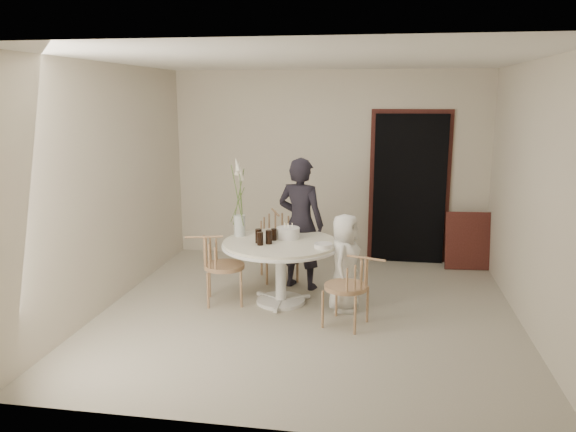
% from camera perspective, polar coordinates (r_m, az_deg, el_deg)
% --- Properties ---
extents(ground, '(4.50, 4.50, 0.00)m').
position_cam_1_polar(ground, '(6.29, 2.05, -9.74)').
color(ground, '#B8AF9D').
rests_on(ground, ground).
extents(room_shell, '(4.50, 4.50, 4.50)m').
position_cam_1_polar(room_shell, '(5.88, 2.17, 5.07)').
color(room_shell, white).
rests_on(room_shell, ground).
extents(doorway, '(1.00, 0.10, 2.10)m').
position_cam_1_polar(doorway, '(8.09, 12.22, 2.67)').
color(doorway, black).
rests_on(doorway, ground).
extents(door_trim, '(1.12, 0.03, 2.22)m').
position_cam_1_polar(door_trim, '(8.12, 12.22, 3.14)').
color(door_trim, '#5B251F').
rests_on(door_trim, ground).
extents(table, '(1.33, 1.33, 0.73)m').
position_cam_1_polar(table, '(6.37, -0.75, -3.58)').
color(table, white).
rests_on(table, ground).
extents(picture_frame, '(0.61, 0.22, 0.79)m').
position_cam_1_polar(picture_frame, '(8.07, 17.77, -2.42)').
color(picture_frame, '#5B251F').
rests_on(picture_frame, ground).
extents(chair_far, '(0.59, 0.62, 0.86)m').
position_cam_1_polar(chair_far, '(7.34, -1.11, -1.96)').
color(chair_far, tan).
rests_on(chair_far, ground).
extents(chair_right, '(0.54, 0.52, 0.77)m').
position_cam_1_polar(chair_right, '(5.78, 6.90, -6.56)').
color(chair_right, tan).
rests_on(chair_right, ground).
extents(chair_left, '(0.54, 0.52, 0.80)m').
position_cam_1_polar(chair_left, '(6.46, -7.50, -4.37)').
color(chair_left, tan).
rests_on(chair_left, ground).
extents(girl, '(0.68, 0.55, 1.62)m').
position_cam_1_polar(girl, '(6.85, 1.29, -0.78)').
color(girl, black).
rests_on(girl, ground).
extents(boy, '(0.44, 0.59, 1.09)m').
position_cam_1_polar(boy, '(6.22, 5.78, -4.72)').
color(boy, white).
rests_on(boy, ground).
extents(birthday_cake, '(0.27, 0.27, 0.18)m').
position_cam_1_polar(birthday_cake, '(6.46, 0.00, -1.74)').
color(birthday_cake, white).
rests_on(birthday_cake, table).
extents(cola_tumbler_a, '(0.08, 0.08, 0.15)m').
position_cam_1_polar(cola_tumbler_a, '(6.17, -2.85, -2.31)').
color(cola_tumbler_a, black).
rests_on(cola_tumbler_a, table).
extents(cola_tumbler_b, '(0.09, 0.09, 0.16)m').
position_cam_1_polar(cola_tumbler_b, '(6.22, -1.96, -2.15)').
color(cola_tumbler_b, black).
rests_on(cola_tumbler_b, table).
extents(cola_tumbler_c, '(0.08, 0.08, 0.16)m').
position_cam_1_polar(cola_tumbler_c, '(6.27, -3.02, -2.04)').
color(cola_tumbler_c, black).
rests_on(cola_tumbler_c, table).
extents(cola_tumbler_d, '(0.08, 0.08, 0.13)m').
position_cam_1_polar(cola_tumbler_d, '(6.38, -1.45, -1.88)').
color(cola_tumbler_d, black).
rests_on(cola_tumbler_d, table).
extents(plate_stack, '(0.26, 0.26, 0.05)m').
position_cam_1_polar(plate_stack, '(6.08, 3.60, -3.03)').
color(plate_stack, white).
rests_on(plate_stack, table).
extents(flower_vase, '(0.13, 0.13, 0.92)m').
position_cam_1_polar(flower_vase, '(6.55, -4.97, 0.77)').
color(flower_vase, silver).
rests_on(flower_vase, table).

